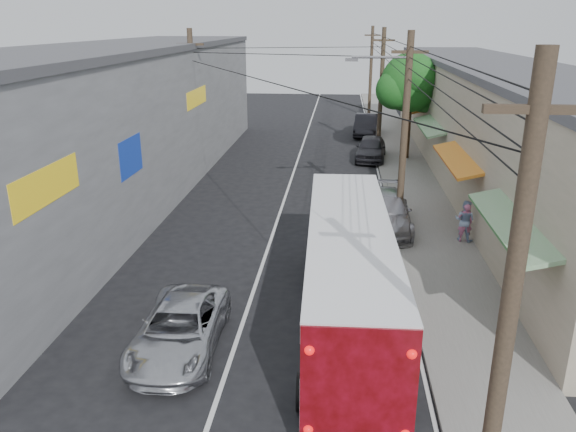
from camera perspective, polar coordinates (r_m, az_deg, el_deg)
name	(u,v)px	position (r m, az deg, el deg)	size (l,w,h in m)	color
sidewalk	(411,184)	(30.92, 12.35, 3.23)	(3.00, 80.00, 0.12)	slate
building_right	(494,121)	(33.04, 20.19, 9.02)	(7.09, 40.00, 6.25)	#B6A791
building_left	(120,119)	(30.09, -16.67, 9.47)	(7.20, 36.00, 7.25)	gray
utility_poles	(350,106)	(30.18, 6.35, 11.08)	(11.80, 45.28, 8.00)	#473828
street_tree	(411,85)	(36.01, 12.41, 12.92)	(4.40, 4.00, 6.60)	#3F2B19
coach_bus	(348,274)	(15.86, 6.14, -5.86)	(2.71, 10.83, 3.10)	white
jeepney	(180,329)	(15.33, -10.94, -11.16)	(2.10, 4.55, 1.26)	silver
parked_suv	(385,212)	(23.86, 9.78, 0.45)	(2.12, 5.22, 1.52)	#9C9BA3
parked_car_mid	(371,148)	(36.02, 8.43, 6.83)	(1.78, 4.42, 1.51)	#27272C
parked_car_far	(366,125)	(44.11, 7.95, 9.15)	(1.70, 4.86, 1.60)	black
pedestrian_near	(465,223)	(22.88, 17.55, -0.65)	(0.56, 0.37, 1.54)	#C96A98
pedestrian_far	(465,221)	(22.98, 17.51, -0.44)	(0.79, 0.62, 1.63)	#90AAD1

